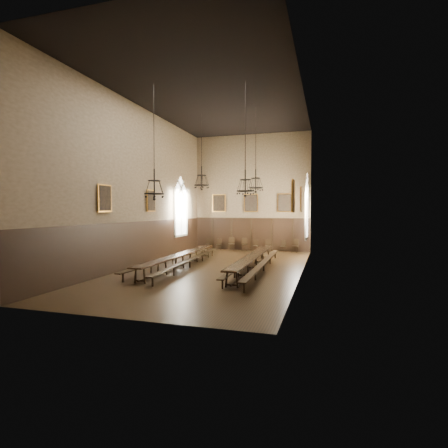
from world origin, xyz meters
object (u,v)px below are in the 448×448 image
at_px(chair_0, 208,246).
at_px(chair_4, 255,248).
at_px(bench_left_inner, 190,262).
at_px(chandelier_back_right, 256,182).
at_px(chair_7, 295,248).
at_px(table_right, 252,263).
at_px(chandelier_front_left, 154,187).
at_px(chandelier_back_left, 202,181).
at_px(chair_1, 219,247).
at_px(chandelier_front_right, 245,183).
at_px(chair_2, 231,246).
at_px(bench_left_outer, 173,261).
at_px(bench_right_inner, 244,264).
at_px(chair_3, 245,247).
at_px(table_left, 180,261).
at_px(chair_5, 268,248).
at_px(bench_right_outer, 264,265).
at_px(chair_6, 283,249).

distance_m(chair_0, chair_4, 3.84).
bearing_deg(bench_left_inner, chandelier_back_right, 34.26).
bearing_deg(chair_7, table_right, -84.54).
bearing_deg(chandelier_front_left, chandelier_back_left, 85.47).
relative_size(chair_1, chandelier_front_right, 0.17).
bearing_deg(bench_left_inner, chair_2, 90.03).
bearing_deg(bench_left_outer, bench_left_inner, -10.93).
distance_m(bench_right_inner, chair_3, 8.58).
height_order(table_left, chair_5, chair_5).
relative_size(table_left, chandelier_back_left, 2.11).
bearing_deg(chandelier_back_left, bench_right_outer, -29.16).
bearing_deg(bench_right_inner, chair_1, 115.42).
distance_m(chair_3, chair_6, 2.95).
height_order(bench_right_outer, chair_0, chair_0).
relative_size(chair_3, chair_5, 1.06).
bearing_deg(chandelier_front_right, chair_6, 87.43).
xyz_separation_m(chair_5, chandelier_back_right, (0.33, -6.49, 4.46)).
bearing_deg(chair_6, table_right, -75.21).
xyz_separation_m(chair_0, chair_3, (2.98, -0.04, 0.02)).
height_order(table_left, chandelier_front_right, chandelier_front_right).
distance_m(chair_0, chandelier_front_left, 12.16).
height_order(bench_left_outer, chandelier_front_right, chandelier_front_right).
bearing_deg(bench_right_outer, chair_0, 125.09).
xyz_separation_m(bench_right_outer, chair_2, (-4.06, 8.54, -0.00)).
relative_size(table_right, bench_left_inner, 0.92).
xyz_separation_m(bench_left_inner, chair_4, (1.92, 8.58, -0.04)).
xyz_separation_m(bench_right_inner, chair_5, (-0.10, 8.47, -0.01)).
bearing_deg(chair_5, table_right, -93.46).
xyz_separation_m(chair_6, chandelier_front_right, (-0.47, -10.47, 4.12)).
bearing_deg(chair_4, chair_6, -1.24).
distance_m(chair_0, chair_7, 6.82).
bearing_deg(chandelier_back_left, bench_right_inner, -35.72).
distance_m(chair_5, chair_7, 2.03).
bearing_deg(chandelier_front_right, chandelier_back_right, 94.72).
bearing_deg(bench_right_outer, chandelier_front_right, -104.35).
bearing_deg(table_left, chair_6, 62.33).
distance_m(bench_right_inner, chair_1, 9.30).
height_order(chair_3, chair_4, chair_3).
height_order(chandelier_front_left, chandelier_front_right, same).
distance_m(chair_2, chandelier_front_left, 12.13).
height_order(bench_right_outer, chair_4, chair_4).
xyz_separation_m(bench_left_outer, chair_1, (0.08, 8.37, -0.03)).
distance_m(bench_left_inner, chandelier_back_left, 5.26).
bearing_deg(bench_left_outer, chair_1, 89.42).
bearing_deg(chair_0, bench_left_outer, -82.18).
bearing_deg(chair_3, chandelier_front_left, -110.40).
bearing_deg(bench_right_outer, bench_right_inner, 174.95).
bearing_deg(chandelier_front_left, chair_0, 96.45).
bearing_deg(table_right, bench_left_outer, -179.87).
bearing_deg(table_left, bench_right_outer, 3.05).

